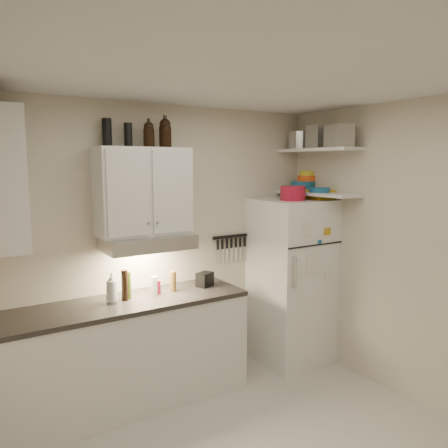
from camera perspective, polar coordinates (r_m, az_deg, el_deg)
ceiling at (r=2.87m, az=5.71°, el=18.91°), size 3.20×3.00×0.02m
back_wall at (r=4.18m, az=-7.40°, el=-2.69°), size 3.20×0.02×2.60m
right_wall at (r=4.08m, az=23.62°, el=-3.55°), size 0.02×3.00×2.60m
base_cabinet at (r=3.96m, az=-12.72°, el=-16.47°), size 2.10×0.60×0.88m
countertop at (r=3.80m, az=-12.93°, el=-10.13°), size 2.10×0.62×0.04m
upper_cabinet at (r=3.84m, az=-10.50°, el=4.22°), size 0.80×0.33×0.75m
range_hood at (r=3.83m, az=-9.97°, el=-2.34°), size 0.76×0.46×0.12m
fridge at (r=4.66m, az=8.78°, el=-7.29°), size 0.70×0.68×1.70m
shelf_hi at (r=4.54m, az=12.20°, el=9.44°), size 0.30×0.95×0.03m
shelf_lo at (r=4.55m, az=12.04°, el=3.90°), size 0.30×0.95×0.03m
knife_strip at (r=4.49m, az=0.86°, el=-1.64°), size 0.42×0.02×0.03m
dutch_oven at (r=4.41m, az=8.97°, el=4.01°), size 0.32×0.32×0.14m
book_stack at (r=4.61m, az=12.34°, el=3.78°), size 0.25×0.30×0.09m
spice_jar at (r=4.47m, az=9.27°, el=3.80°), size 0.07×0.07×0.10m
stock_pot at (r=4.81m, az=9.92°, el=10.68°), size 0.26×0.26×0.18m
tin_a at (r=4.58m, az=12.53°, el=11.04°), size 0.25×0.24×0.23m
tin_b at (r=4.29m, az=14.79°, el=11.05°), size 0.25×0.25×0.21m
bowl_teal at (r=4.79m, az=10.24°, el=4.92°), size 0.25×0.25×0.10m
bowl_orange at (r=4.83m, az=10.75°, el=5.89°), size 0.20×0.20×0.06m
bowl_yellow at (r=4.83m, az=10.77°, el=6.55°), size 0.16×0.16×0.05m
plates at (r=4.51m, az=12.35°, el=4.37°), size 0.21×0.21×0.05m
growler_a at (r=3.86m, az=-9.79°, el=11.49°), size 0.10×0.10×0.22m
growler_b at (r=3.92m, az=-7.69°, el=11.72°), size 0.12×0.12×0.26m
thermos_a at (r=3.84m, az=-12.41°, el=11.28°), size 0.07×0.07×0.20m
thermos_b at (r=3.82m, az=-15.05°, el=11.45°), size 0.10×0.10×0.23m
soap_bottle at (r=3.74m, az=-14.45°, el=-7.82°), size 0.14×0.14×0.29m
pepper_mill at (r=3.99m, az=-6.69°, el=-7.44°), size 0.07×0.07×0.18m
oil_bottle at (r=3.83m, az=-12.36°, el=-7.81°), size 0.05×0.05×0.23m
vinegar_bottle at (r=3.79m, az=-12.84°, el=-7.80°), size 0.06×0.06×0.26m
clear_bottle at (r=3.90m, az=-9.07°, el=-7.95°), size 0.07×0.07×0.17m
red_jar at (r=3.94m, az=-8.71°, el=-8.16°), size 0.06×0.06×0.12m
caddy at (r=4.13m, az=-2.53°, el=-7.23°), size 0.18×0.16×0.13m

